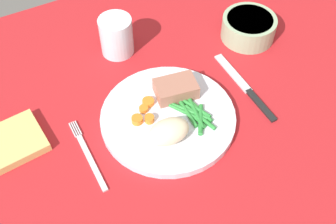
{
  "coord_description": "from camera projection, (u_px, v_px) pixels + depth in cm",
  "views": [
    {
      "loc": [
        -27.19,
        -44.91,
        66.77
      ],
      "look_at": [
        -3.94,
        -1.37,
        4.6
      ],
      "focal_mm": 44.94,
      "sensor_mm": 36.0,
      "label": 1
    }
  ],
  "objects": [
    {
      "name": "knife",
      "position": [
        246.0,
        88.0,
        0.86
      ],
      "size": [
        1.7,
        20.5,
        0.64
      ],
      "rotation": [
        0.0,
        0.0,
        -0.07
      ],
      "color": "black",
      "rests_on": "dining_table"
    },
    {
      "name": "fork",
      "position": [
        88.0,
        155.0,
        0.76
      ],
      "size": [
        1.44,
        16.6,
        0.4
      ],
      "rotation": [
        0.0,
        0.0,
        -0.05
      ],
      "color": "silver",
      "rests_on": "dining_table"
    },
    {
      "name": "napkin",
      "position": [
        15.0,
        141.0,
        0.77
      ],
      "size": [
        11.05,
        10.89,
        1.68
      ],
      "primitive_type": "cube",
      "rotation": [
        0.0,
        0.0,
        0.09
      ],
      "color": "#DBBC6B",
      "rests_on": "dining_table"
    },
    {
      "name": "dining_table",
      "position": [
        182.0,
        111.0,
        0.84
      ],
      "size": [
        120.0,
        90.0,
        2.0
      ],
      "color": "red",
      "rests_on": "ground"
    },
    {
      "name": "green_beans",
      "position": [
        195.0,
        113.0,
        0.8
      ],
      "size": [
        6.05,
        9.72,
        0.89
      ],
      "color": "#2D8C38",
      "rests_on": "dinner_plate"
    },
    {
      "name": "mashed_potatoes",
      "position": [
        169.0,
        131.0,
        0.75
      ],
      "size": [
        7.83,
        5.3,
        3.91
      ],
      "primitive_type": "ellipsoid",
      "color": "beige",
      "rests_on": "dinner_plate"
    },
    {
      "name": "dinner_plate",
      "position": [
        168.0,
        118.0,
        0.81
      ],
      "size": [
        25.98,
        25.98,
        1.6
      ],
      "primitive_type": "cylinder",
      "color": "white",
      "rests_on": "dining_table"
    },
    {
      "name": "water_glass",
      "position": [
        117.0,
        38.0,
        0.91
      ],
      "size": [
        7.16,
        7.16,
        8.61
      ],
      "color": "silver",
      "rests_on": "dining_table"
    },
    {
      "name": "meat_portion",
      "position": [
        174.0,
        89.0,
        0.82
      ],
      "size": [
        8.89,
        6.77,
        2.98
      ],
      "primitive_type": "cube",
      "rotation": [
        0.0,
        0.0,
        -0.17
      ],
      "color": "#A86B56",
      "rests_on": "dinner_plate"
    },
    {
      "name": "carrot_slices",
      "position": [
        144.0,
        112.0,
        0.8
      ],
      "size": [
        6.07,
        6.06,
        1.27
      ],
      "color": "orange",
      "rests_on": "dinner_plate"
    },
    {
      "name": "salad_bowl",
      "position": [
        249.0,
        27.0,
        0.94
      ],
      "size": [
        12.07,
        12.07,
        5.13
      ],
      "color": "#99B28C",
      "rests_on": "dining_table"
    }
  ]
}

